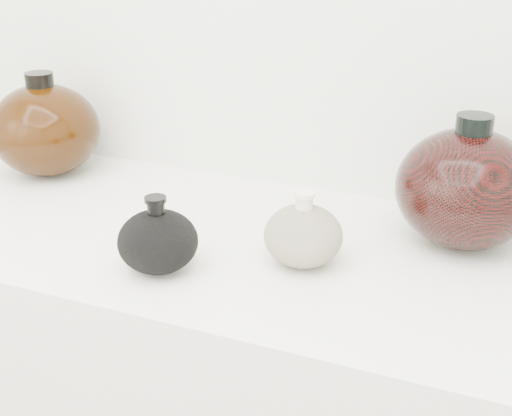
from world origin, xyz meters
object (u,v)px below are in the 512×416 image
at_px(black_gourd_vase, 158,241).
at_px(left_round_pot, 45,129).
at_px(cream_gourd_vase, 303,235).
at_px(right_round_pot, 466,188).

distance_m(black_gourd_vase, left_round_pot, 0.47).
relative_size(cream_gourd_vase, right_round_pot, 0.53).
xyz_separation_m(cream_gourd_vase, left_round_pot, (-0.57, 0.16, 0.04)).
relative_size(black_gourd_vase, cream_gourd_vase, 1.07).
xyz_separation_m(cream_gourd_vase, right_round_pot, (0.20, 0.16, 0.05)).
bearing_deg(cream_gourd_vase, right_round_pot, 38.16).
xyz_separation_m(left_round_pot, right_round_pot, (0.77, -0.00, 0.00)).
height_order(black_gourd_vase, left_round_pot, left_round_pot).
bearing_deg(left_round_pot, cream_gourd_vase, -15.84).
relative_size(black_gourd_vase, left_round_pot, 0.72).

